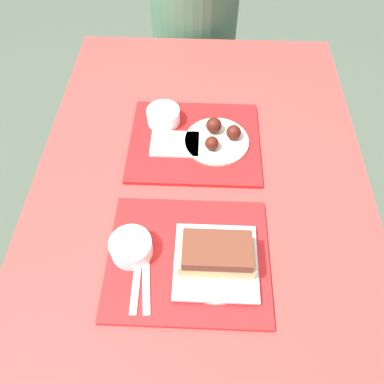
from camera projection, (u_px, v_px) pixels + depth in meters
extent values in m
plane|color=#424C3D|center=(198.00, 294.00, 1.62)|extent=(12.00, 12.00, 0.00)
cube|color=maroon|center=(201.00, 202.00, 1.04)|extent=(0.95, 1.51, 0.04)
cylinder|color=maroon|center=(114.00, 124.00, 1.74)|extent=(0.07, 0.07, 0.70)
cylinder|color=maroon|center=(293.00, 129.00, 1.72)|extent=(0.07, 0.07, 0.70)
cube|color=maroon|center=(205.00, 69.00, 1.83)|extent=(0.90, 0.28, 0.04)
cylinder|color=maroon|center=(132.00, 103.00, 2.02)|extent=(0.06, 0.06, 0.42)
cylinder|color=maroon|center=(276.00, 107.00, 2.00)|extent=(0.06, 0.06, 0.42)
cube|color=red|center=(189.00, 258.00, 0.91)|extent=(0.39, 0.33, 0.01)
cube|color=red|center=(195.00, 141.00, 1.13)|extent=(0.39, 0.33, 0.01)
cylinder|color=white|center=(132.00, 247.00, 0.89)|extent=(0.10, 0.10, 0.05)
cylinder|color=beige|center=(131.00, 244.00, 0.88)|extent=(0.09, 0.09, 0.01)
cylinder|color=beige|center=(216.00, 263.00, 0.89)|extent=(0.20, 0.20, 0.01)
cube|color=silver|center=(217.00, 262.00, 0.88)|extent=(0.20, 0.20, 0.01)
cube|color=tan|center=(217.00, 257.00, 0.86)|extent=(0.17, 0.09, 0.04)
cube|color=#562819|center=(218.00, 250.00, 0.83)|extent=(0.16, 0.09, 0.03)
cube|color=white|center=(137.00, 279.00, 0.87)|extent=(0.02, 0.17, 0.00)
cube|color=white|center=(147.00, 279.00, 0.87)|extent=(0.04, 0.17, 0.00)
cube|color=#3F3F47|center=(188.00, 229.00, 0.94)|extent=(0.04, 0.03, 0.01)
cylinder|color=white|center=(164.00, 116.00, 1.16)|extent=(0.10, 0.10, 0.05)
cylinder|color=beige|center=(164.00, 112.00, 1.14)|extent=(0.09, 0.09, 0.01)
cylinder|color=beige|center=(217.00, 141.00, 1.12)|extent=(0.19, 0.19, 0.01)
sphere|color=#42140C|center=(234.00, 132.00, 1.11)|extent=(0.04, 0.04, 0.04)
sphere|color=#42140C|center=(214.00, 125.00, 1.12)|extent=(0.05, 0.05, 0.05)
sphere|color=#42140C|center=(212.00, 143.00, 1.08)|extent=(0.04, 0.04, 0.04)
cube|color=white|center=(175.00, 144.00, 1.11)|extent=(0.14, 0.10, 0.01)
cylinder|color=#477051|center=(195.00, 9.00, 1.59)|extent=(0.37, 0.37, 0.55)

